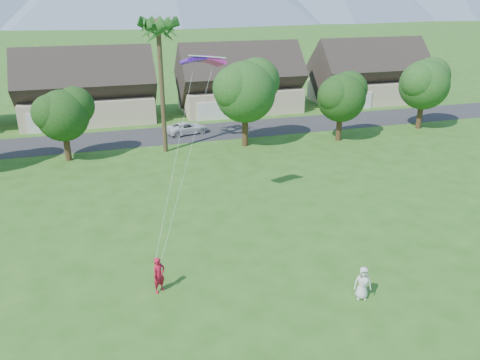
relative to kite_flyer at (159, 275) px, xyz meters
name	(u,v)px	position (x,y,z in m)	size (l,w,h in m)	color
ground	(304,337)	(5.75, -5.38, -0.99)	(500.00, 500.00, 0.00)	#2D6019
street	(177,134)	(5.75, 28.62, -0.98)	(90.00, 7.00, 0.01)	#2D2D30
kite_flyer	(159,275)	(0.00, 0.00, 0.00)	(0.72, 0.47, 1.97)	#B8152F
watcher	(363,283)	(9.71, -3.55, -0.09)	(0.87, 0.57, 1.79)	silver
parked_car	(187,128)	(6.96, 28.62, -0.34)	(2.14, 4.64, 1.29)	silver
houses_row	(167,88)	(6.24, 37.62, 2.46)	(72.75, 8.19, 8.86)	beige
tree_row	(173,103)	(4.61, 22.54, 3.90)	(62.27, 6.67, 8.45)	#47301C
fan_palm	(158,25)	(3.75, 23.12, 10.81)	(3.00, 3.00, 13.80)	#4C3D26
parafoil_kite	(203,59)	(4.44, 8.07, 9.68)	(2.96, 1.37, 0.50)	#5216AB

